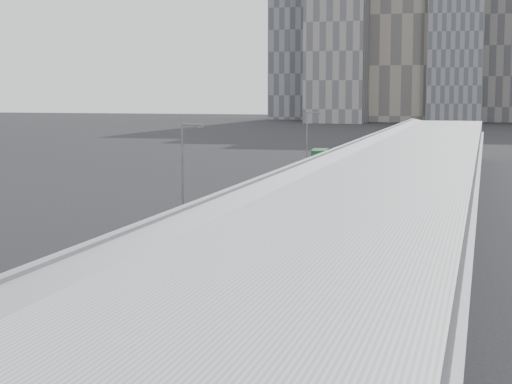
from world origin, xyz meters
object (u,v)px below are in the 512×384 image
(bus_0, at_px, (2,360))
(bus_8, at_px, (376,155))
(bus_10, at_px, (392,145))
(shipping_container, at_px, (320,157))
(bus_7, at_px, (362,161))
(bus_9, at_px, (385,149))
(street_lamp_far, at_px, (308,141))
(bus_1, at_px, (126,296))
(street_lamp_near, at_px, (184,170))
(bus_6, at_px, (349,172))
(suv, at_px, (341,157))
(bus_3, at_px, (277,215))
(bus_2, at_px, (214,247))
(bus_4, at_px, (306,195))
(bus_5, at_px, (332,182))

(bus_0, height_order, bus_8, bus_0)
(bus_10, distance_m, shipping_container, 30.88)
(bus_7, bearing_deg, bus_9, 94.94)
(bus_10, height_order, street_lamp_far, street_lamp_far)
(bus_1, height_order, street_lamp_near, street_lamp_near)
(bus_6, distance_m, bus_8, 28.78)
(bus_8, relative_size, street_lamp_far, 1.37)
(bus_1, bearing_deg, suv, 94.86)
(bus_10, bearing_deg, bus_6, -87.97)
(bus_8, height_order, bus_10, bus_10)
(bus_0, height_order, street_lamp_near, street_lamp_near)
(bus_1, distance_m, bus_3, 29.53)
(bus_1, relative_size, bus_6, 1.09)
(bus_6, height_order, street_lamp_far, street_lamp_far)
(bus_1, distance_m, bus_2, 14.17)
(bus_4, height_order, bus_8, bus_4)
(street_lamp_near, bearing_deg, street_lamp_far, 88.27)
(bus_9, bearing_deg, bus_1, -95.33)
(bus_10, relative_size, suv, 2.55)
(shipping_container, distance_m, suv, 9.05)
(bus_5, relative_size, street_lamp_near, 1.40)
(bus_3, distance_m, bus_6, 42.10)
(bus_0, distance_m, bus_3, 40.82)
(bus_3, height_order, bus_7, bus_3)
(bus_5, height_order, bus_8, bus_5)
(bus_3, distance_m, bus_9, 85.40)
(bus_10, relative_size, shipping_container, 2.05)
(street_lamp_near, bearing_deg, bus_5, 75.07)
(shipping_container, bearing_deg, street_lamp_near, -95.69)
(street_lamp_near, distance_m, street_lamp_far, 45.86)
(street_lamp_far, relative_size, shipping_container, 1.42)
(bus_8, bearing_deg, bus_7, -95.05)
(bus_3, distance_m, bus_7, 57.71)
(bus_3, bearing_deg, bus_10, 87.45)
(bus_0, xyz_separation_m, bus_2, (0.54, 25.45, -0.02))
(bus_2, distance_m, bus_7, 73.06)
(bus_5, bearing_deg, bus_9, 91.26)
(bus_2, relative_size, bus_10, 1.03)
(street_lamp_near, bearing_deg, shipping_container, 91.20)
(bus_3, bearing_deg, shipping_container, 94.77)
(bus_10, distance_m, street_lamp_far, 53.62)
(bus_0, relative_size, bus_1, 1.04)
(suv, bearing_deg, bus_8, -18.12)
(bus_0, relative_size, bus_5, 1.07)
(bus_4, distance_m, bus_5, 13.77)
(street_lamp_far, bearing_deg, bus_7, 66.16)
(bus_10, bearing_deg, bus_5, -87.90)
(bus_5, height_order, shipping_container, bus_5)
(bus_9, bearing_deg, bus_7, -95.75)
(bus_4, height_order, bus_6, bus_4)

